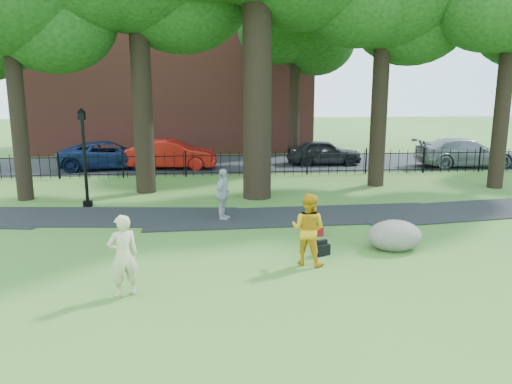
{
  "coord_description": "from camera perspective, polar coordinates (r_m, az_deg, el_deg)",
  "views": [
    {
      "loc": [
        -1.89,
        -12.21,
        4.29
      ],
      "look_at": [
        -0.53,
        2.0,
        1.28
      ],
      "focal_mm": 35.0,
      "sensor_mm": 36.0,
      "label": 1
    }
  ],
  "objects": [
    {
      "name": "footpath",
      "position": [
        16.92,
        4.54,
        -2.82
      ],
      "size": [
        36.07,
        3.85,
        0.03
      ],
      "primitive_type": "cube",
      "rotation": [
        0.0,
        0.0,
        0.03
      ],
      "color": "black",
      "rests_on": "ground"
    },
    {
      "name": "grey_car",
      "position": [
        28.37,
        7.77,
        4.54
      ],
      "size": [
        4.22,
        1.84,
        1.42
      ],
      "primitive_type": "imported",
      "rotation": [
        0.0,
        0.0,
        1.53
      ],
      "color": "black",
      "rests_on": "ground"
    },
    {
      "name": "brick_building",
      "position": [
        36.31,
        -9.1,
        14.46
      ],
      "size": [
        18.0,
        8.0,
        12.0
      ],
      "primitive_type": "cube",
      "color": "brown",
      "rests_on": "ground"
    },
    {
      "name": "woman",
      "position": [
        10.75,
        -14.94,
        -7.04
      ],
      "size": [
        0.75,
        0.63,
        1.74
      ],
      "primitive_type": "imported",
      "rotation": [
        0.0,
        0.0,
        3.54
      ],
      "color": "#C4BA87",
      "rests_on": "ground"
    },
    {
      "name": "pedestrian",
      "position": [
        16.3,
        -3.81,
        -0.3
      ],
      "size": [
        0.75,
        1.08,
        1.7
      ],
      "primitive_type": "imported",
      "rotation": [
        0.0,
        0.0,
        1.19
      ],
      "color": "#A5A4A9",
      "rests_on": "ground"
    },
    {
      "name": "man",
      "position": [
        12.27,
        5.98,
        -4.24
      ],
      "size": [
        1.09,
        1.02,
        1.78
      ],
      "primitive_type": "imported",
      "rotation": [
        0.0,
        0.0,
        2.6
      ],
      "color": "orange",
      "rests_on": "ground"
    },
    {
      "name": "boulder",
      "position": [
        13.96,
        15.56,
        -4.61
      ],
      "size": [
        1.64,
        1.35,
        0.85
      ],
      "primitive_type": "ellipsoid",
      "rotation": [
        0.0,
        0.0,
        0.19
      ],
      "color": "slate",
      "rests_on": "ground"
    },
    {
      "name": "backpack",
      "position": [
        13.17,
        7.53,
        -6.53
      ],
      "size": [
        0.45,
        0.38,
        0.29
      ],
      "primitive_type": "cube",
      "rotation": [
        0.0,
        0.0,
        0.42
      ],
      "color": "black",
      "rests_on": "ground"
    },
    {
      "name": "silver_car",
      "position": [
        29.65,
        22.74,
        4.18
      ],
      "size": [
        5.42,
        2.26,
        1.56
      ],
      "primitive_type": "imported",
      "rotation": [
        0.0,
        0.0,
        1.56
      ],
      "color": "gray",
      "rests_on": "ground"
    },
    {
      "name": "iron_fence",
      "position": [
        24.56,
        -1.01,
        3.26
      ],
      "size": [
        44.0,
        0.04,
        1.2
      ],
      "color": "black",
      "rests_on": "ground"
    },
    {
      "name": "navy_van",
      "position": [
        27.8,
        -16.43,
        4.06
      ],
      "size": [
        5.52,
        3.11,
        1.46
      ],
      "primitive_type": "imported",
      "rotation": [
        0.0,
        0.0,
        1.71
      ],
      "color": "#0E1D47",
      "rests_on": "ground"
    },
    {
      "name": "lamppost",
      "position": [
        19.01,
        -19.0,
        3.58
      ],
      "size": [
        0.35,
        0.35,
        3.57
      ],
      "rotation": [
        0.0,
        0.0,
        -0.07
      ],
      "color": "black",
      "rests_on": "ground"
    },
    {
      "name": "red_bag",
      "position": [
        14.8,
        6.87,
        -4.49
      ],
      "size": [
        0.43,
        0.31,
        0.27
      ],
      "primitive_type": "cube",
      "rotation": [
        0.0,
        0.0,
        0.16
      ],
      "color": "maroon",
      "rests_on": "ground"
    },
    {
      "name": "ground",
      "position": [
        13.08,
        3.16,
        -7.26
      ],
      "size": [
        120.0,
        120.0,
        0.0
      ],
      "primitive_type": "plane",
      "color": "#336623",
      "rests_on": "ground"
    },
    {
      "name": "street",
      "position": [
        28.59,
        -1.64,
        3.27
      ],
      "size": [
        80.0,
        7.0,
        0.02
      ],
      "primitive_type": "cube",
      "color": "black",
      "rests_on": "ground"
    },
    {
      "name": "red_sedan",
      "position": [
        26.99,
        -9.6,
        4.25
      ],
      "size": [
        4.8,
        1.95,
        1.55
      ],
      "primitive_type": "imported",
      "rotation": [
        0.0,
        0.0,
        1.5
      ],
      "color": "#B3150D",
      "rests_on": "ground"
    }
  ]
}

